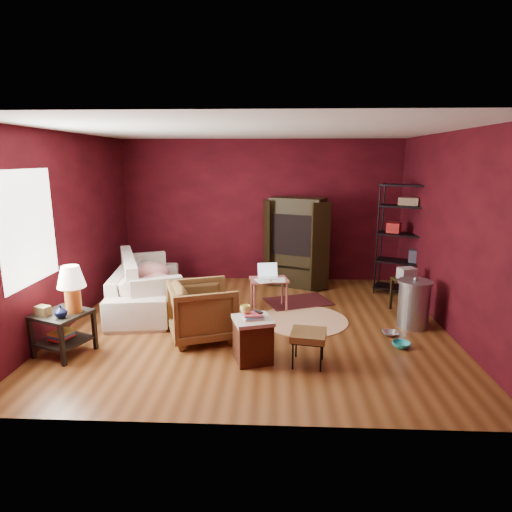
{
  "coord_description": "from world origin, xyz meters",
  "views": [
    {
      "loc": [
        0.29,
        -6.02,
        2.42
      ],
      "look_at": [
        0.0,
        0.2,
        1.0
      ],
      "focal_mm": 30.0,
      "sensor_mm": 36.0,
      "label": 1
    }
  ],
  "objects_px": {
    "hamper": "(253,339)",
    "armchair": "(202,308)",
    "wire_shelving": "(407,235)",
    "tv_armoire": "(297,241)",
    "sofa": "(145,281)",
    "side_table": "(67,302)",
    "laptop_desk": "(269,282)"
  },
  "relations": [
    {
      "from": "sofa",
      "to": "laptop_desk",
      "type": "relative_size",
      "value": 3.11
    },
    {
      "from": "armchair",
      "to": "tv_armoire",
      "type": "xyz_separation_m",
      "value": [
        1.4,
        2.59,
        0.46
      ]
    },
    {
      "from": "armchair",
      "to": "laptop_desk",
      "type": "xyz_separation_m",
      "value": [
        0.89,
        1.21,
        0.03
      ]
    },
    {
      "from": "armchair",
      "to": "wire_shelving",
      "type": "bearing_deg",
      "value": -77.43
    },
    {
      "from": "armchair",
      "to": "wire_shelving",
      "type": "height_order",
      "value": "wire_shelving"
    },
    {
      "from": "hamper",
      "to": "tv_armoire",
      "type": "bearing_deg",
      "value": 78.28
    },
    {
      "from": "sofa",
      "to": "hamper",
      "type": "height_order",
      "value": "sofa"
    },
    {
      "from": "laptop_desk",
      "to": "tv_armoire",
      "type": "distance_m",
      "value": 1.54
    },
    {
      "from": "tv_armoire",
      "to": "laptop_desk",
      "type": "bearing_deg",
      "value": -87.5
    },
    {
      "from": "sofa",
      "to": "laptop_desk",
      "type": "height_order",
      "value": "sofa"
    },
    {
      "from": "hamper",
      "to": "armchair",
      "type": "bearing_deg",
      "value": 138.21
    },
    {
      "from": "armchair",
      "to": "laptop_desk",
      "type": "relative_size",
      "value": 1.15
    },
    {
      "from": "side_table",
      "to": "laptop_desk",
      "type": "relative_size",
      "value": 1.52
    },
    {
      "from": "sofa",
      "to": "tv_armoire",
      "type": "height_order",
      "value": "tv_armoire"
    },
    {
      "from": "hamper",
      "to": "tv_armoire",
      "type": "relative_size",
      "value": 0.37
    },
    {
      "from": "hamper",
      "to": "tv_armoire",
      "type": "distance_m",
      "value": 3.36
    },
    {
      "from": "sofa",
      "to": "hamper",
      "type": "bearing_deg",
      "value": -143.5
    },
    {
      "from": "sofa",
      "to": "laptop_desk",
      "type": "bearing_deg",
      "value": -98.93
    },
    {
      "from": "sofa",
      "to": "side_table",
      "type": "xyz_separation_m",
      "value": [
        -0.44,
        -1.76,
        0.23
      ]
    },
    {
      "from": "laptop_desk",
      "to": "tv_armoire",
      "type": "height_order",
      "value": "tv_armoire"
    },
    {
      "from": "armchair",
      "to": "hamper",
      "type": "height_order",
      "value": "armchair"
    },
    {
      "from": "sofa",
      "to": "wire_shelving",
      "type": "height_order",
      "value": "wire_shelving"
    },
    {
      "from": "sofa",
      "to": "armchair",
      "type": "xyz_separation_m",
      "value": [
        1.15,
        -1.22,
        -0.02
      ]
    },
    {
      "from": "wire_shelving",
      "to": "tv_armoire",
      "type": "bearing_deg",
      "value": -169.36
    },
    {
      "from": "tv_armoire",
      "to": "wire_shelving",
      "type": "bearing_deg",
      "value": 8.49
    },
    {
      "from": "hamper",
      "to": "laptop_desk",
      "type": "distance_m",
      "value": 1.87
    },
    {
      "from": "wire_shelving",
      "to": "hamper",
      "type": "bearing_deg",
      "value": -108.5
    },
    {
      "from": "side_table",
      "to": "tv_armoire",
      "type": "relative_size",
      "value": 0.67
    },
    {
      "from": "side_table",
      "to": "wire_shelving",
      "type": "distance_m",
      "value": 5.6
    },
    {
      "from": "side_table",
      "to": "wire_shelving",
      "type": "xyz_separation_m",
      "value": [
        4.92,
        2.64,
        0.41
      ]
    },
    {
      "from": "armchair",
      "to": "wire_shelving",
      "type": "distance_m",
      "value": 3.99
    },
    {
      "from": "armchair",
      "to": "hamper",
      "type": "bearing_deg",
      "value": -151.57
    }
  ]
}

